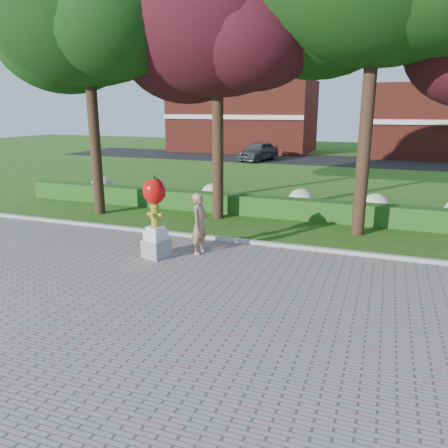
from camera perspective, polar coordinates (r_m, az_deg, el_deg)
name	(u,v)px	position (r m, az deg, el deg)	size (l,w,h in m)	color
ground	(207,275)	(11.80, -2.22, -6.68)	(100.00, 100.00, 0.00)	#2B5A16
walkway	(124,349)	(8.61, -12.87, -15.63)	(40.00, 14.00, 0.04)	gray
curb	(242,241)	(14.43, 2.34, -2.28)	(40.00, 0.18, 0.15)	#ADADA5
lawn_hedge	(272,207)	(18.07, 6.30, 2.24)	(24.00, 0.70, 0.80)	#1E4F16
hydrangea_row	(291,200)	(18.87, 8.75, 3.16)	(20.10, 1.10, 0.99)	#B0B288
street	(333,161)	(38.59, 14.07, 8.05)	(50.00, 8.00, 0.02)	black
building_left	(243,116)	(46.36, 2.55, 13.88)	(14.00, 8.00, 7.00)	maroon
building_right	(435,121)	(44.29, 25.83, 12.01)	(12.00, 8.00, 6.40)	maroon
tree_far_left	(84,10)	(19.32, -17.81, 25.09)	(9.00, 7.68, 11.66)	black
tree_mid_left	(216,25)	(17.64, -1.10, 24.58)	(8.25, 7.04, 10.69)	black
hydrant_sculpture	(155,215)	(12.87, -8.99, 1.21)	(0.82, 0.82, 2.44)	gray
woman	(200,224)	(13.12, -3.16, 0.05)	(0.68, 0.45, 1.87)	#9F765B
parked_car	(258,151)	(37.37, 4.48, 9.48)	(1.88, 4.68, 1.59)	#3F4247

